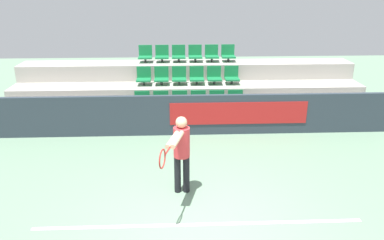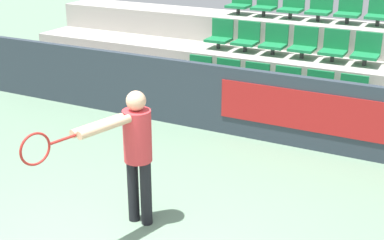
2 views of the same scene
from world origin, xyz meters
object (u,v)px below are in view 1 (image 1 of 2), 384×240
at_px(stadium_chair_5, 236,101).
at_px(stadium_chair_16, 212,54).
at_px(stadium_chair_6, 144,77).
at_px(stadium_chair_3, 198,101).
at_px(tennis_player, 181,148).
at_px(stadium_chair_8, 179,77).
at_px(stadium_chair_13, 162,55).
at_px(stadium_chair_12, 145,55).
at_px(stadium_chair_11, 232,76).
at_px(stadium_chair_9, 197,76).
at_px(stadium_chair_7, 161,77).
at_px(stadium_chair_17, 228,54).
at_px(stadium_chair_2, 180,102).
at_px(stadium_chair_14, 179,54).
at_px(stadium_chair_4, 217,101).
at_px(stadium_chair_1, 161,102).
at_px(stadium_chair_10, 214,76).
at_px(stadium_chair_0, 142,102).
at_px(stadium_chair_15, 195,54).

bearing_deg(stadium_chair_5, stadium_chair_16, 106.06).
bearing_deg(stadium_chair_6, stadium_chair_3, -30.07).
relative_size(stadium_chair_3, tennis_player, 0.33).
distance_m(stadium_chair_8, stadium_chair_13, 1.18).
height_order(stadium_chair_8, stadium_chair_12, stadium_chair_12).
distance_m(stadium_chair_11, stadium_chair_12, 2.87).
relative_size(stadium_chair_6, stadium_chair_9, 1.00).
bearing_deg(stadium_chair_11, stadium_chair_7, 180.00).
height_order(stadium_chair_16, stadium_chair_17, same).
relative_size(stadium_chair_2, stadium_chair_5, 1.00).
xyz_separation_m(stadium_chair_5, stadium_chair_13, (-2.13, 1.85, 0.99)).
bearing_deg(stadium_chair_13, stadium_chair_14, 0.00).
bearing_deg(stadium_chair_11, stadium_chair_4, -119.93).
bearing_deg(stadium_chair_1, stadium_chair_10, 30.07).
height_order(stadium_chair_6, stadium_chair_14, stadium_chair_14).
distance_m(stadium_chair_10, stadium_chair_17, 1.18).
xyz_separation_m(stadium_chair_5, stadium_chair_17, (0.00, 1.85, 0.99)).
bearing_deg(stadium_chair_10, stadium_chair_9, 180.00).
height_order(stadium_chair_12, tennis_player, stadium_chair_12).
distance_m(stadium_chair_4, stadium_chair_16, 2.10).
xyz_separation_m(stadium_chair_0, stadium_chair_17, (2.67, 1.85, 0.99)).
xyz_separation_m(stadium_chair_0, stadium_chair_15, (1.60, 1.85, 0.99)).
xyz_separation_m(stadium_chair_15, stadium_chair_16, (0.53, 0.00, 0.00)).
bearing_deg(stadium_chair_6, stadium_chair_14, 40.98).
relative_size(stadium_chair_6, stadium_chair_7, 1.00).
bearing_deg(stadium_chair_8, stadium_chair_5, -30.07).
relative_size(stadium_chair_2, stadium_chair_14, 1.00).
bearing_deg(stadium_chair_16, stadium_chair_4, -90.00).
bearing_deg(stadium_chair_12, stadium_chair_15, 0.00).
relative_size(stadium_chair_1, stadium_chair_13, 1.00).
bearing_deg(stadium_chair_0, stadium_chair_11, 19.16).
bearing_deg(stadium_chair_0, stadium_chair_6, 90.00).
relative_size(stadium_chair_1, stadium_chair_15, 1.00).
height_order(stadium_chair_7, stadium_chair_14, stadium_chair_14).
bearing_deg(stadium_chair_11, stadium_chair_8, 180.00).
relative_size(stadium_chair_10, stadium_chair_13, 1.00).
distance_m(stadium_chair_8, tennis_player, 4.62).
bearing_deg(stadium_chair_13, stadium_chair_17, 0.00).
height_order(stadium_chair_0, stadium_chair_17, stadium_chair_17).
bearing_deg(stadium_chair_2, tennis_player, -90.38).
bearing_deg(stadium_chair_12, stadium_chair_5, -34.79).
height_order(stadium_chair_10, stadium_chair_11, same).
bearing_deg(stadium_chair_1, stadium_chair_16, 49.19).
height_order(stadium_chair_5, stadium_chair_16, stadium_chair_16).
relative_size(stadium_chair_10, stadium_chair_16, 1.00).
height_order(stadium_chair_3, stadium_chair_16, stadium_chair_16).
bearing_deg(stadium_chair_0, stadium_chair_17, 34.79).
bearing_deg(stadium_chair_14, stadium_chair_0, -119.93).
bearing_deg(stadium_chair_11, stadium_chair_16, 119.93).
xyz_separation_m(stadium_chair_2, stadium_chair_16, (1.07, 1.85, 0.99)).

